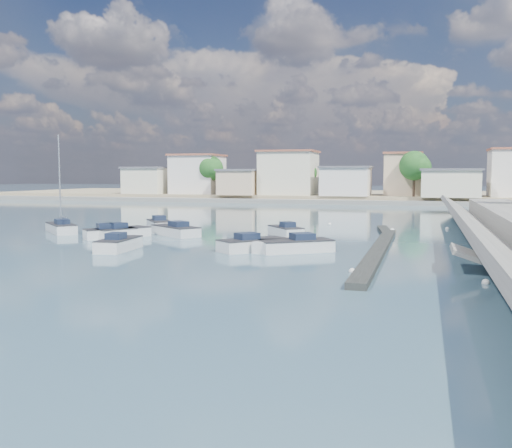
{
  "coord_description": "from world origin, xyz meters",
  "views": [
    {
      "loc": [
        9.93,
        -28.72,
        5.28
      ],
      "look_at": [
        -2.7,
        13.78,
        1.4
      ],
      "focal_mm": 40.0,
      "sensor_mm": 36.0,
      "label": 1
    }
  ],
  "objects_px": {
    "motorboat_a": "(120,244)",
    "motorboat_c": "(174,231)",
    "motorboat_b": "(113,234)",
    "sailboat": "(60,228)",
    "motorboat_d": "(292,246)",
    "motorboat_e": "(125,233)",
    "motorboat_f": "(285,232)",
    "motorboat_g": "(160,225)",
    "motorboat_h": "(256,245)"
  },
  "relations": [
    {
      "from": "sailboat",
      "to": "motorboat_h",
      "type": "bearing_deg",
      "value": -18.11
    },
    {
      "from": "motorboat_b",
      "to": "sailboat",
      "type": "relative_size",
      "value": 0.46
    },
    {
      "from": "motorboat_b",
      "to": "motorboat_h",
      "type": "distance_m",
      "value": 14.07
    },
    {
      "from": "motorboat_a",
      "to": "motorboat_h",
      "type": "distance_m",
      "value": 9.54
    },
    {
      "from": "motorboat_a",
      "to": "motorboat_c",
      "type": "height_order",
      "value": "same"
    },
    {
      "from": "motorboat_a",
      "to": "motorboat_c",
      "type": "relative_size",
      "value": 0.92
    },
    {
      "from": "motorboat_g",
      "to": "motorboat_f",
      "type": "bearing_deg",
      "value": -10.71
    },
    {
      "from": "motorboat_c",
      "to": "motorboat_h",
      "type": "height_order",
      "value": "same"
    },
    {
      "from": "motorboat_b",
      "to": "motorboat_h",
      "type": "xyz_separation_m",
      "value": [
        13.51,
        -3.92,
        0.0
      ]
    },
    {
      "from": "motorboat_d",
      "to": "motorboat_g",
      "type": "bearing_deg",
      "value": 142.44
    },
    {
      "from": "motorboat_f",
      "to": "motorboat_g",
      "type": "relative_size",
      "value": 0.88
    },
    {
      "from": "motorboat_c",
      "to": "motorboat_h",
      "type": "relative_size",
      "value": 1.1
    },
    {
      "from": "motorboat_f",
      "to": "motorboat_g",
      "type": "distance_m",
      "value": 13.09
    },
    {
      "from": "motorboat_d",
      "to": "motorboat_e",
      "type": "height_order",
      "value": "same"
    },
    {
      "from": "motorboat_b",
      "to": "motorboat_d",
      "type": "xyz_separation_m",
      "value": [
        16.04,
        -3.98,
        -0.0
      ]
    },
    {
      "from": "motorboat_b",
      "to": "motorboat_h",
      "type": "height_order",
      "value": "same"
    },
    {
      "from": "motorboat_b",
      "to": "sailboat",
      "type": "bearing_deg",
      "value": 158.34
    },
    {
      "from": "sailboat",
      "to": "motorboat_f",
      "type": "bearing_deg",
      "value": 8.03
    },
    {
      "from": "motorboat_a",
      "to": "motorboat_h",
      "type": "bearing_deg",
      "value": 14.3
    },
    {
      "from": "motorboat_c",
      "to": "motorboat_f",
      "type": "height_order",
      "value": "same"
    },
    {
      "from": "motorboat_e",
      "to": "motorboat_h",
      "type": "relative_size",
      "value": 1.06
    },
    {
      "from": "motorboat_b",
      "to": "motorboat_g",
      "type": "relative_size",
      "value": 0.85
    },
    {
      "from": "motorboat_a",
      "to": "motorboat_e",
      "type": "bearing_deg",
      "value": 117.5
    },
    {
      "from": "motorboat_e",
      "to": "sailboat",
      "type": "height_order",
      "value": "sailboat"
    },
    {
      "from": "motorboat_c",
      "to": "motorboat_f",
      "type": "distance_m",
      "value": 9.58
    },
    {
      "from": "motorboat_h",
      "to": "motorboat_e",
      "type": "bearing_deg",
      "value": 159.87
    },
    {
      "from": "motorboat_c",
      "to": "motorboat_e",
      "type": "xyz_separation_m",
      "value": [
        -3.28,
        -2.71,
        -0.0
      ]
    },
    {
      "from": "motorboat_d",
      "to": "motorboat_f",
      "type": "distance_m",
      "value": 10.06
    },
    {
      "from": "motorboat_h",
      "to": "motorboat_a",
      "type": "bearing_deg",
      "value": -165.7
    },
    {
      "from": "motorboat_c",
      "to": "motorboat_e",
      "type": "bearing_deg",
      "value": -140.46
    },
    {
      "from": "motorboat_d",
      "to": "motorboat_f",
      "type": "bearing_deg",
      "value": 106.45
    },
    {
      "from": "motorboat_c",
      "to": "sailboat",
      "type": "xyz_separation_m",
      "value": [
        -10.93,
        -0.71,
        0.04
      ]
    },
    {
      "from": "motorboat_e",
      "to": "motorboat_h",
      "type": "distance_m",
      "value": 13.78
    },
    {
      "from": "sailboat",
      "to": "motorboat_c",
      "type": "bearing_deg",
      "value": 3.74
    },
    {
      "from": "motorboat_f",
      "to": "motorboat_e",
      "type": "bearing_deg",
      "value": -158.97
    },
    {
      "from": "motorboat_f",
      "to": "sailboat",
      "type": "xyz_separation_m",
      "value": [
        -20.27,
        -2.86,
        0.04
      ]
    },
    {
      "from": "motorboat_e",
      "to": "motorboat_h",
      "type": "xyz_separation_m",
      "value": [
        12.93,
        -4.74,
        0.0
      ]
    },
    {
      "from": "motorboat_c",
      "to": "motorboat_g",
      "type": "bearing_deg",
      "value": 127.59
    },
    {
      "from": "motorboat_a",
      "to": "motorboat_e",
      "type": "height_order",
      "value": "same"
    },
    {
      "from": "sailboat",
      "to": "motorboat_d",
      "type": "bearing_deg",
      "value": -16.37
    },
    {
      "from": "motorboat_c",
      "to": "motorboat_d",
      "type": "bearing_deg",
      "value": -31.62
    },
    {
      "from": "motorboat_c",
      "to": "motorboat_g",
      "type": "height_order",
      "value": "same"
    },
    {
      "from": "motorboat_c",
      "to": "motorboat_h",
      "type": "xyz_separation_m",
      "value": [
        9.66,
        -7.45,
        -0.0
      ]
    },
    {
      "from": "motorboat_g",
      "to": "motorboat_e",
      "type": "bearing_deg",
      "value": -88.06
    },
    {
      "from": "motorboat_g",
      "to": "motorboat_b",
      "type": "bearing_deg",
      "value": -92.34
    },
    {
      "from": "motorboat_a",
      "to": "motorboat_g",
      "type": "bearing_deg",
      "value": 105.32
    },
    {
      "from": "motorboat_a",
      "to": "motorboat_c",
      "type": "xyz_separation_m",
      "value": [
        -0.42,
        9.8,
        0.0
      ]
    },
    {
      "from": "motorboat_e",
      "to": "motorboat_g",
      "type": "xyz_separation_m",
      "value": [
        -0.25,
        7.28,
        0.0
      ]
    },
    {
      "from": "motorboat_d",
      "to": "motorboat_f",
      "type": "relative_size",
      "value": 1.23
    },
    {
      "from": "motorboat_h",
      "to": "motorboat_f",
      "type": "bearing_deg",
      "value": 91.91
    }
  ]
}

